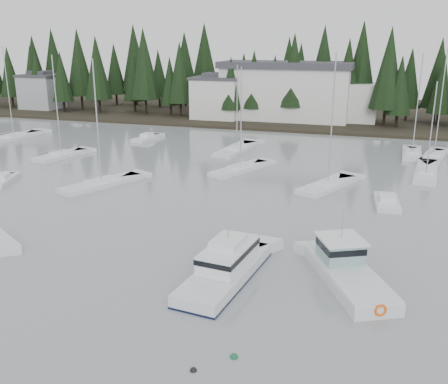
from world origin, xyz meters
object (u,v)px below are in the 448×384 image
object	(u,v)px
house_west	(217,97)
sailboat_11	(237,150)
runabout_3	(147,139)
sailboat_0	(14,138)
sailboat_8	(102,185)
runabout_0	(2,182)
sailboat_9	(241,170)
sailboat_10	(426,174)
runabout_1	(387,204)
cabin_cruiser_center	(226,269)
sailboat_6	(62,156)
sailboat_7	(328,186)
sailboat_12	(412,155)
harbor_inn	(297,92)
house_far_west	(42,91)
lobster_boat_teal	(347,273)
sailboat_4	(434,157)

from	to	relation	value
house_west	sailboat_11	world-z (taller)	sailboat_11
runabout_3	sailboat_0	bearing A→B (deg)	113.77
sailboat_8	runabout_0	world-z (taller)	sailboat_8
sailboat_0	sailboat_9	xyz separation A→B (m)	(40.59, -8.62, 0.00)
sailboat_10	runabout_0	xyz separation A→B (m)	(-45.78, -18.20, 0.08)
sailboat_8	runabout_1	xyz separation A→B (m)	(30.03, 2.30, 0.05)
cabin_cruiser_center	runabout_1	world-z (taller)	cabin_cruiser_center
cabin_cruiser_center	sailboat_6	xyz separation A→B (m)	(-32.29, 27.66, -0.56)
cabin_cruiser_center	sailboat_7	distance (m)	24.32
sailboat_12	runabout_3	distance (m)	40.12
runabout_0	runabout_3	bearing A→B (deg)	-27.61
sailboat_0	runabout_0	world-z (taller)	sailboat_0
harbor_inn	runabout_0	distance (m)	58.54
cabin_cruiser_center	sailboat_6	bearing A→B (deg)	55.91
house_west	cabin_cruiser_center	distance (m)	68.16
sailboat_7	runabout_1	size ratio (longest dim) A/B	2.77
sailboat_0	sailboat_6	xyz separation A→B (m)	(15.20, -8.91, 0.02)
house_far_west	cabin_cruiser_center	bearing A→B (deg)	-46.04
sailboat_12	runabout_3	world-z (taller)	sailboat_12
house_far_west	lobster_boat_teal	size ratio (longest dim) A/B	0.91
house_far_west	lobster_boat_teal	bearing A→B (deg)	-41.90
harbor_inn	sailboat_10	xyz separation A→B (m)	(21.69, -34.85, -5.72)
cabin_cruiser_center	lobster_boat_teal	bearing A→B (deg)	-69.28
sailboat_6	runabout_1	bearing A→B (deg)	-87.32
sailboat_6	sailboat_8	xyz separation A→B (m)	(12.57, -10.61, -0.01)
sailboat_7	sailboat_9	size ratio (longest dim) A/B	1.14
sailboat_6	sailboat_12	size ratio (longest dim) A/B	0.99
lobster_boat_teal	sailboat_4	xyz separation A→B (m)	(8.55, 40.61, -0.49)
sailboat_4	sailboat_6	xyz separation A→B (m)	(-48.62, -14.92, -0.01)
sailboat_0	sailboat_12	size ratio (longest dim) A/B	1.05
lobster_boat_teal	house_far_west	bearing A→B (deg)	21.23
lobster_boat_teal	runabout_1	size ratio (longest dim) A/B	1.75
sailboat_9	cabin_cruiser_center	bearing A→B (deg)	-142.62
sailboat_10	harbor_inn	bearing A→B (deg)	37.48
sailboat_8	sailboat_10	distance (m)	37.89
sailboat_4	sailboat_8	xyz separation A→B (m)	(-36.05, -25.53, -0.02)
runabout_1	sailboat_6	bearing A→B (deg)	73.80
house_west	sailboat_0	distance (m)	37.99
sailboat_6	sailboat_7	distance (m)	36.61
sailboat_6	runabout_3	distance (m)	15.86
sailboat_11	sailboat_4	bearing A→B (deg)	-74.55
sailboat_6	runabout_0	size ratio (longest dim) A/B	2.45
sailboat_7	runabout_0	world-z (taller)	sailboat_7
sailboat_8	sailboat_11	bearing A→B (deg)	0.80
sailboat_11	cabin_cruiser_center	bearing A→B (deg)	-157.26
sailboat_7	runabout_0	distance (m)	36.40
sailboat_7	sailboat_8	world-z (taller)	sailboat_7
cabin_cruiser_center	harbor_inn	bearing A→B (deg)	12.38
house_west	cabin_cruiser_center	xyz separation A→B (m)	(22.02, -64.38, -4.01)
cabin_cruiser_center	sailboat_11	xyz separation A→B (m)	(-10.55, 38.86, -0.59)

